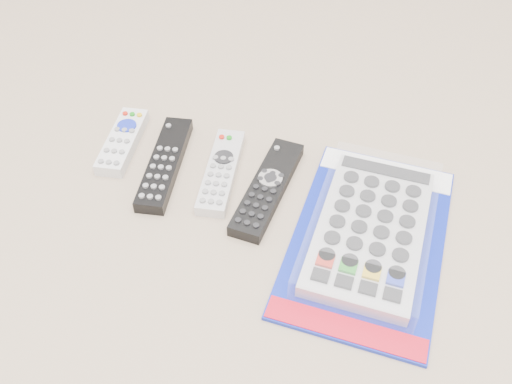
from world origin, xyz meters
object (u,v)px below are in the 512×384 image
(remote_slim_black, at_px, (165,163))
(jumbo_remote_packaged, at_px, (370,229))
(remote_large_black, at_px, (268,188))
(remote_silver_dvd, at_px, (221,171))
(remote_small_grey, at_px, (123,141))

(remote_slim_black, xyz_separation_m, jumbo_remote_packaged, (0.33, -0.04, 0.01))
(remote_large_black, distance_m, jumbo_remote_packaged, 0.17)
(remote_large_black, bearing_deg, jumbo_remote_packaged, -10.97)
(remote_silver_dvd, height_order, remote_large_black, remote_large_black)
(remote_small_grey, height_order, remote_large_black, same)
(remote_silver_dvd, relative_size, remote_large_black, 0.89)
(jumbo_remote_packaged, bearing_deg, remote_silver_dvd, 168.16)
(remote_slim_black, distance_m, remote_large_black, 0.17)
(remote_silver_dvd, height_order, jumbo_remote_packaged, jumbo_remote_packaged)
(remote_large_black, relative_size, jumbo_remote_packaged, 0.60)
(remote_small_grey, height_order, jumbo_remote_packaged, jumbo_remote_packaged)
(remote_small_grey, relative_size, jumbo_remote_packaged, 0.46)
(remote_slim_black, relative_size, jumbo_remote_packaged, 0.61)
(remote_small_grey, distance_m, remote_silver_dvd, 0.18)
(remote_small_grey, xyz_separation_m, remote_large_black, (0.26, -0.03, -0.00))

